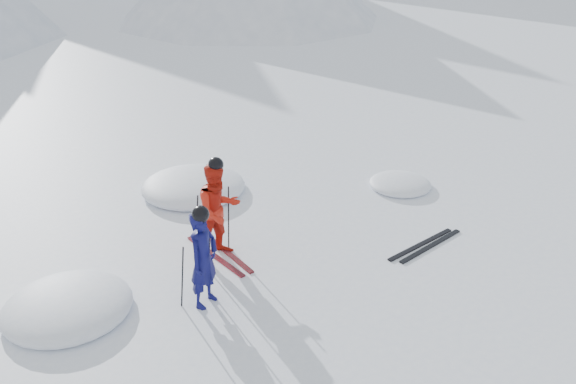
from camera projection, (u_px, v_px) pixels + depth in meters
ground at (364, 233)px, 11.45m from camera, size 160.00×160.00×0.00m
skier_blue at (204, 260)px, 9.11m from camera, size 0.67×0.57×1.57m
skier_red at (218, 211)px, 10.37m from camera, size 0.87×0.69×1.74m
pole_blue_left at (182, 277)px, 9.15m from camera, size 0.11×0.08×1.04m
pole_blue_right at (210, 262)px, 9.54m from camera, size 0.11×0.07×1.04m
pole_red_left at (197, 225)px, 10.50m from camera, size 0.12×0.09×1.15m
pole_red_right at (229, 217)px, 10.77m from camera, size 0.12×0.08×1.15m
ski_worn_left at (215, 256)px, 10.67m from camera, size 0.09×1.70×0.03m
ski_worn_right at (226, 251)px, 10.81m from camera, size 0.21×1.70×0.03m
ski_loose_a at (421, 244)px, 11.03m from camera, size 1.70×0.10×0.03m
ski_loose_b at (431, 246)px, 10.98m from camera, size 1.70×0.16×0.03m
snow_lumps at (186, 224)px, 11.76m from camera, size 8.97×4.56×0.49m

